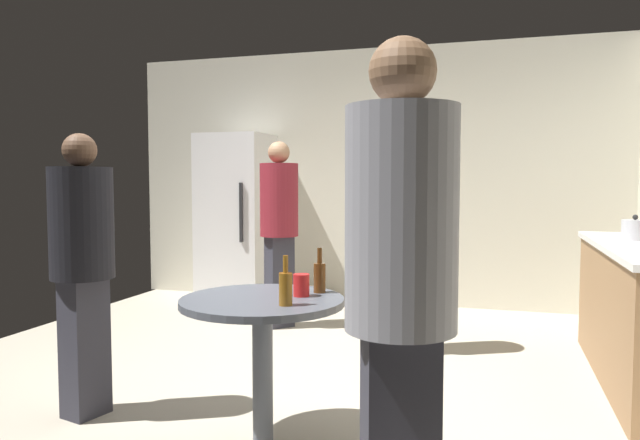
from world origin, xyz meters
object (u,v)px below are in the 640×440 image
object	(u,v)px
foreground_table	(262,319)
person_in_gray_shirt	(401,277)
kettle	(635,230)
beer_bottle_amber	(286,287)
refrigerator	(236,219)
person_in_black_shirt	(82,253)
person_in_teal_shirt	(404,228)
beer_bottle_brown	(320,276)
person_in_maroon_shirt	(279,219)
plastic_cup_red	(301,285)

from	to	relation	value
foreground_table	person_in_gray_shirt	size ratio (longest dim) A/B	0.46
kettle	beer_bottle_amber	bearing A→B (deg)	-133.18
refrigerator	person_in_black_shirt	distance (m)	3.11
kettle	foreground_table	size ratio (longest dim) A/B	0.30
refrigerator	person_in_teal_shirt	distance (m)	2.41
beer_bottle_brown	person_in_black_shirt	xyz separation A→B (m)	(-1.32, -0.15, 0.09)
person_in_gray_shirt	beer_bottle_brown	bearing A→B (deg)	6.56
beer_bottle_brown	person_in_maroon_shirt	distance (m)	2.29
refrigerator	kettle	world-z (taller)	refrigerator
refrigerator	person_in_maroon_shirt	xyz separation A→B (m)	(0.82, -0.87, 0.07)
kettle	person_in_gray_shirt	distance (m)	2.94
refrigerator	person_in_black_shirt	xyz separation A→B (m)	(0.49, -3.07, 0.01)
plastic_cup_red	person_in_gray_shirt	bearing A→B (deg)	-56.55
person_in_maroon_shirt	person_in_black_shirt	distance (m)	2.23
kettle	person_in_maroon_shirt	xyz separation A→B (m)	(-2.76, 0.46, -0.00)
person_in_maroon_shirt	beer_bottle_amber	bearing A→B (deg)	-27.28
person_in_teal_shirt	person_in_maroon_shirt	xyz separation A→B (m)	(-1.19, 0.47, 0.02)
kettle	beer_bottle_brown	distance (m)	2.39
refrigerator	person_in_black_shirt	size ratio (longest dim) A/B	1.15
person_in_gray_shirt	person_in_teal_shirt	bearing A→B (deg)	-13.30
beer_bottle_brown	person_in_maroon_shirt	world-z (taller)	person_in_maroon_shirt
refrigerator	person_in_teal_shirt	size ratio (longest dim) A/B	1.11
beer_bottle_amber	person_in_maroon_shirt	size ratio (longest dim) A/B	0.14
beer_bottle_amber	person_in_teal_shirt	bearing A→B (deg)	82.57
foreground_table	beer_bottle_amber	distance (m)	0.28
plastic_cup_red	beer_bottle_amber	bearing A→B (deg)	-89.95
person_in_gray_shirt	person_in_black_shirt	world-z (taller)	person_in_gray_shirt
foreground_table	plastic_cup_red	distance (m)	0.25
kettle	person_in_black_shirt	size ratio (longest dim) A/B	0.16
kettle	person_in_gray_shirt	world-z (taller)	person_in_gray_shirt
foreground_table	person_in_maroon_shirt	bearing A→B (deg)	108.63
person_in_teal_shirt	plastic_cup_red	bearing A→B (deg)	-0.85
beer_bottle_amber	beer_bottle_brown	size ratio (longest dim) A/B	1.00
plastic_cup_red	person_in_gray_shirt	size ratio (longest dim) A/B	0.06
beer_bottle_brown	person_in_gray_shirt	bearing A→B (deg)	-61.84
person_in_gray_shirt	person_in_black_shirt	distance (m)	2.12
plastic_cup_red	beer_bottle_brown	bearing A→B (deg)	63.97
refrigerator	foreground_table	bearing A→B (deg)	-63.26
beer_bottle_amber	person_in_gray_shirt	distance (m)	1.00
person_in_teal_shirt	person_in_black_shirt	size ratio (longest dim) A/B	1.04
refrigerator	person_in_black_shirt	bearing A→B (deg)	-80.85
beer_bottle_amber	beer_bottle_brown	world-z (taller)	same
kettle	foreground_table	xyz separation A→B (m)	(-1.99, -1.81, -0.34)
person_in_gray_shirt	person_in_maroon_shirt	distance (m)	3.52
plastic_cup_red	person_in_gray_shirt	xyz separation A→B (m)	(0.64, -0.97, 0.22)
beer_bottle_brown	plastic_cup_red	world-z (taller)	beer_bottle_brown
person_in_gray_shirt	person_in_teal_shirt	size ratio (longest dim) A/B	1.06
person_in_gray_shirt	person_in_black_shirt	xyz separation A→B (m)	(-1.90, 0.94, -0.10)
plastic_cup_red	person_in_maroon_shirt	xyz separation A→B (m)	(-0.94, 2.18, 0.18)
beer_bottle_amber	person_in_gray_shirt	world-z (taller)	person_in_gray_shirt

